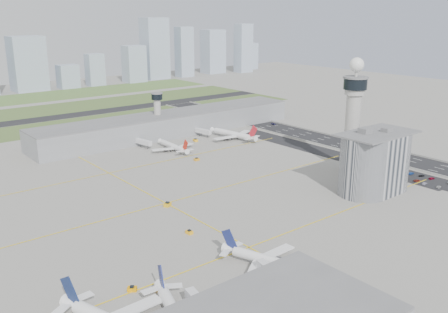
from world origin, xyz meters
TOP-DOWN VIEW (x-y plane):
  - ground at (0.00, 0.00)m, footprint 1000.00×1000.00m
  - grass_strip_0 at (-20.00, 225.00)m, footprint 480.00×50.00m
  - grass_strip_1 at (-20.00, 300.00)m, footprint 480.00×60.00m
  - runway at (-20.00, 262.00)m, footprint 480.00×22.00m
  - highway at (115.00, 0.00)m, footprint 28.00×500.00m
  - barrier_left at (101.00, 0.00)m, footprint 0.60×500.00m
  - barrier_right at (129.00, 0.00)m, footprint 0.60×500.00m
  - landside_road at (90.00, -10.00)m, footprint 18.00×260.00m
  - parking_lot at (88.00, -22.00)m, footprint 20.00×44.00m
  - taxiway_line_h_0 at (-40.00, -30.00)m, footprint 260.00×0.60m
  - taxiway_line_h_1 at (-40.00, 30.00)m, footprint 260.00×0.60m
  - taxiway_line_h_2 at (-40.00, 90.00)m, footprint 260.00×0.60m
  - taxiway_line_v at (-40.00, 30.00)m, footprint 0.60×260.00m
  - control_tower at (72.00, 8.00)m, footprint 14.00×14.00m
  - secondary_tower at (30.00, 150.00)m, footprint 8.60×8.60m
  - admin_building at (51.99, -22.00)m, footprint 42.00×24.00m
  - terminal_pier at (40.00, 148.00)m, footprint 210.00×32.00m
  - airplane_near_b at (-90.42, -55.06)m, footprint 43.55×47.44m
  - airplane_near_c at (-45.43, -47.14)m, footprint 43.69×47.32m
  - airplane_far_a at (15.19, 108.01)m, footprint 32.81×38.03m
  - airplane_far_b at (66.33, 107.45)m, footprint 43.44×48.95m
  - jet_bridge_near_2 at (-53.00, -61.00)m, footprint 5.39×14.31m
  - jet_bridge_far_0 at (2.00, 132.00)m, footprint 5.39×14.31m
  - jet_bridge_far_1 at (52.00, 132.00)m, footprint 5.39×14.31m
  - tug_0 at (-90.92, -29.32)m, footprint 3.68×3.51m
  - tug_1 at (-83.46, -34.54)m, footprint 4.09×3.61m
  - tug_2 at (-50.90, -5.06)m, footprint 2.25×3.12m
  - tug_3 at (-41.35, 26.41)m, footprint 4.45×4.08m
  - tug_4 at (13.66, 78.86)m, footprint 3.30×2.36m
  - tug_5 at (40.85, 117.82)m, footprint 3.15×4.04m
  - car_lot_0 at (82.70, -41.13)m, footprint 3.62×1.63m
  - car_lot_1 at (81.93, -33.60)m, footprint 3.63×1.35m
  - car_lot_2 at (83.36, -28.38)m, footprint 4.42×2.53m
  - car_lot_3 at (82.52, -17.16)m, footprint 3.84×1.58m
  - car_lot_4 at (82.01, -10.03)m, footprint 3.45×1.84m
  - car_lot_5 at (83.62, -5.26)m, footprint 4.09×1.92m
  - car_lot_7 at (92.99, -31.51)m, footprint 4.19×2.10m
  - car_lot_8 at (93.02, -25.49)m, footprint 3.86×2.02m
  - car_lot_9 at (91.97, -19.68)m, footprint 4.00×1.50m
  - car_lot_10 at (92.21, -11.85)m, footprint 4.34×2.07m
  - car_lot_11 at (92.46, -5.12)m, footprint 4.63×2.50m
  - car_hw_1 at (115.62, 40.10)m, footprint 1.71×3.63m
  - car_hw_2 at (122.45, 122.24)m, footprint 2.12×4.52m
  - car_hw_4 at (106.85, 180.60)m, footprint 1.92×3.64m
  - skyline_bldg_9 at (30.27, 432.32)m, footprint 36.96×29.57m
  - skyline_bldg_10 at (73.27, 423.68)m, footprint 23.01×18.41m
  - skyline_bldg_11 at (108.28, 423.34)m, footprint 20.22×16.18m
  - skyline_bldg_12 at (162.17, 421.29)m, footprint 26.14×20.92m
  - skyline_bldg_13 at (201.27, 433.27)m, footprint 32.26×25.81m
  - skyline_bldg_14 at (244.74, 426.38)m, footprint 21.59×17.28m
  - skyline_bldg_15 at (302.83, 435.54)m, footprint 30.25×24.20m
  - skyline_bldg_16 at (345.49, 415.96)m, footprint 23.04×18.43m
  - skyline_bldg_17 at (382.05, 443.29)m, footprint 22.64×18.11m

SIDE VIEW (x-z plane):
  - ground at x=0.00m, z-range 0.00..0.00m
  - taxiway_line_h_0 at x=-40.00m, z-range 0.00..0.01m
  - taxiway_line_h_1 at x=-40.00m, z-range 0.00..0.01m
  - taxiway_line_h_2 at x=-40.00m, z-range 0.00..0.01m
  - taxiway_line_v at x=-40.00m, z-range 0.00..0.01m
  - grass_strip_0 at x=-20.00m, z-range 0.00..0.08m
  - grass_strip_1 at x=-20.00m, z-range 0.00..0.08m
  - landside_road at x=90.00m, z-range 0.00..0.08m
  - highway at x=115.00m, z-range 0.00..0.10m
  - parking_lot at x=88.00m, z-range 0.00..0.10m
  - runway at x=-20.00m, z-range 0.01..0.11m
  - car_lot_3 at x=82.52m, z-range 0.00..1.11m
  - car_lot_4 at x=82.01m, z-range 0.00..1.12m
  - car_hw_1 at x=115.62m, z-range 0.00..1.15m
  - car_lot_2 at x=83.36m, z-range 0.00..1.16m
  - car_lot_7 at x=92.99m, z-range 0.00..1.17m
  - car_hw_4 at x=106.85m, z-range 0.00..1.18m
  - car_lot_1 at x=81.93m, z-range 0.00..1.19m
  - car_lot_10 at x=92.21m, z-range 0.00..1.20m
  - barrier_left at x=101.00m, z-range 0.00..1.20m
  - barrier_right at x=129.00m, z-range 0.00..1.20m
  - car_lot_0 at x=82.70m, z-range 0.00..1.21m
  - car_hw_2 at x=122.45m, z-range 0.00..1.25m
  - car_lot_8 at x=93.02m, z-range 0.00..1.25m
  - car_lot_11 at x=92.46m, z-range 0.00..1.28m
  - car_lot_5 at x=83.62m, z-range 0.00..1.29m
  - car_lot_9 at x=91.97m, z-range 0.00..1.31m
  - tug_2 at x=-50.90m, z-range 0.00..1.73m
  - tug_0 at x=-90.92m, z-range 0.00..1.77m
  - tug_4 at x=13.66m, z-range 0.00..1.85m
  - tug_1 at x=-83.46m, z-range 0.00..1.98m
  - tug_5 at x=40.85m, z-range 0.00..2.11m
  - tug_3 at x=-41.35m, z-range 0.00..2.14m
  - jet_bridge_near_2 at x=-53.00m, z-range 0.00..5.70m
  - jet_bridge_far_0 at x=2.00m, z-range 0.00..5.70m
  - jet_bridge_far_1 at x=52.00m, z-range 0.00..5.70m
  - airplane_far_a at x=15.19m, z-range 0.00..10.24m
  - airplane_near_c at x=-45.43m, z-range 0.00..10.85m
  - airplane_near_b at x=-90.42m, z-range 0.00..11.01m
  - airplane_far_b at x=66.33m, z-range 0.00..12.28m
  - terminal_pier at x=40.00m, z-range 0.00..15.80m
  - skyline_bldg_10 at x=73.27m, z-range 0.00..27.75m
  - admin_building at x=51.99m, z-range -1.45..32.05m
  - secondary_tower at x=30.00m, z-range 2.85..34.75m
  - skyline_bldg_11 at x=108.28m, z-range 0.00..38.97m
  - skyline_bldg_17 at x=382.05m, z-range 0.00..41.06m
  - skyline_bldg_12 at x=162.17m, z-range 0.00..46.89m
  - skyline_bldg_9 at x=30.27m, z-range 0.00..62.11m
  - skyline_bldg_15 at x=302.83m, z-range 0.00..63.40m
  - skyline_bldg_14 at x=244.74m, z-range 0.00..68.75m
  - control_tower at x=72.00m, z-range 2.79..67.29m
  - skyline_bldg_16 at x=345.49m, z-range 0.00..71.56m
  - skyline_bldg_13 at x=201.27m, z-range 0.00..81.20m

